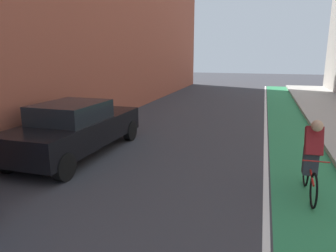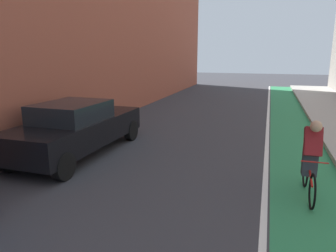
{
  "view_description": "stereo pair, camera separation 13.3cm",
  "coord_description": "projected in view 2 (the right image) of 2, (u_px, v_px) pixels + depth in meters",
  "views": [
    {
      "loc": [
        2.07,
        2.48,
        2.85
      ],
      "look_at": [
        -0.31,
        10.34,
        0.93
      ],
      "focal_mm": 33.47,
      "sensor_mm": 36.0,
      "label": 1
    },
    {
      "loc": [
        2.2,
        2.52,
        2.85
      ],
      "look_at": [
        -0.31,
        10.34,
        0.93
      ],
      "focal_mm": 33.47,
      "sensor_mm": 36.0,
      "label": 2
    }
  ],
  "objects": [
    {
      "name": "ground_plane",
      "position": [
        198.0,
        137.0,
        10.84
      ],
      "size": [
        73.96,
        73.96,
        0.0
      ],
      "primitive_type": "plane",
      "color": "#38383D"
    },
    {
      "name": "bike_lane_paint",
      "position": [
        293.0,
        131.0,
        11.75
      ],
      "size": [
        1.6,
        33.62,
        0.0
      ],
      "primitive_type": "cube",
      "color": "#2D8451",
      "rests_on": "ground"
    },
    {
      "name": "lane_divider_stripe",
      "position": [
        268.0,
        129.0,
        12.02
      ],
      "size": [
        0.12,
        33.62,
        0.0
      ],
      "primitive_type": "cube",
      "color": "white",
      "rests_on": "ground"
    },
    {
      "name": "parked_sedan_black",
      "position": [
        77.0,
        127.0,
        8.91
      ],
      "size": [
        1.91,
        4.73,
        1.53
      ],
      "color": "black",
      "rests_on": "ground"
    },
    {
      "name": "cyclist_mid",
      "position": [
        311.0,
        159.0,
        6.21
      ],
      "size": [
        0.48,
        1.73,
        1.62
      ],
      "color": "black",
      "rests_on": "ground"
    }
  ]
}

